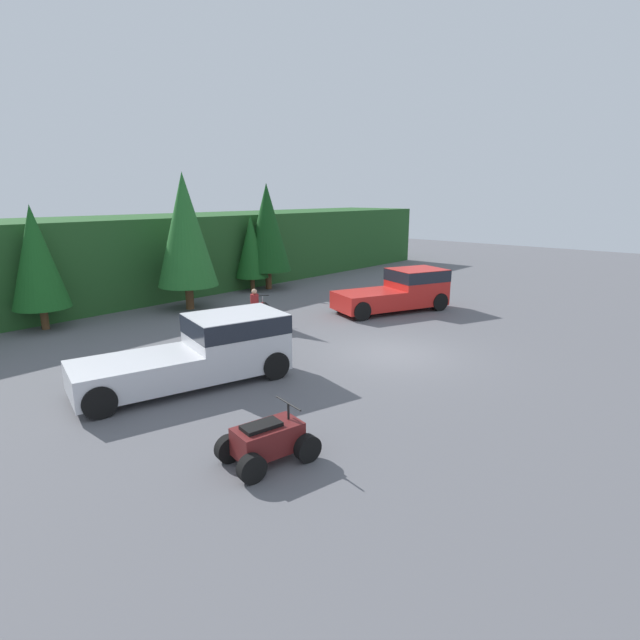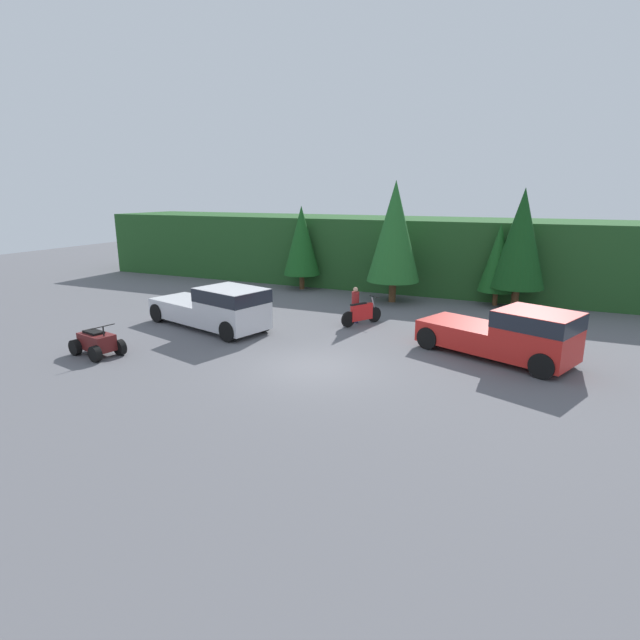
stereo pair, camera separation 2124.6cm
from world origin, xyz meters
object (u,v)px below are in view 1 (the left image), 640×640
at_px(dirt_bike, 266,315).
at_px(rider_person, 255,307).
at_px(quad_atv, 268,441).
at_px(pickup_truck_second, 206,348).
at_px(pickup_truck_red, 402,289).

bearing_deg(dirt_bike, rider_person, 90.34).
relative_size(quad_atv, rider_person, 1.27).
bearing_deg(pickup_truck_second, pickup_truck_red, 19.02).
relative_size(pickup_truck_red, quad_atv, 2.78).
bearing_deg(rider_person, pickup_truck_second, 160.63).
height_order(pickup_truck_second, dirt_bike, pickup_truck_second).
relative_size(pickup_truck_red, pickup_truck_second, 0.91).
xyz_separation_m(dirt_bike, rider_person, (-0.39, 0.22, 0.38)).
bearing_deg(quad_atv, pickup_truck_second, 79.17).
bearing_deg(rider_person, dirt_bike, -84.77).
relative_size(pickup_truck_second, dirt_bike, 3.20).
bearing_deg(rider_person, quad_atv, 175.21).
distance_m(pickup_truck_second, rider_person, 6.03).
xyz_separation_m(dirt_bike, quad_atv, (-7.22, -7.92, -0.05)).
bearing_deg(pickup_truck_second, rider_person, 50.56).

